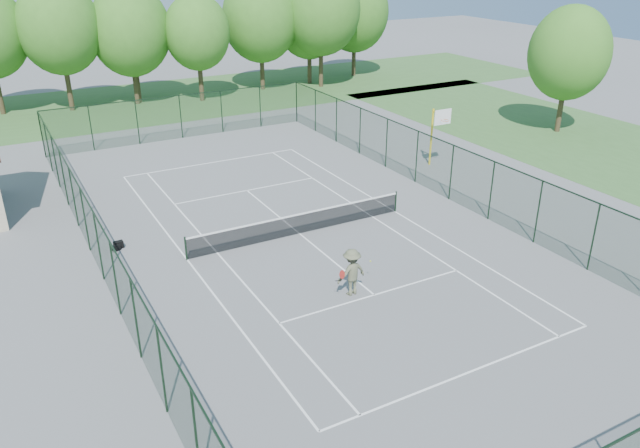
{
  "coord_description": "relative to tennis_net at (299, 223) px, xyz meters",
  "views": [
    {
      "loc": [
        -12.01,
        -23.78,
        12.62
      ],
      "look_at": [
        0.0,
        -2.0,
        1.3
      ],
      "focal_mm": 35.0,
      "sensor_mm": 36.0,
      "label": 1
    }
  ],
  "objects": [
    {
      "name": "ground",
      "position": [
        0.0,
        0.0,
        -0.58
      ],
      "size": [
        140.0,
        140.0,
        0.0
      ],
      "primitive_type": "plane",
      "color": "slate",
      "rests_on": "ground"
    },
    {
      "name": "grass_far",
      "position": [
        0.0,
        30.0,
        -0.57
      ],
      "size": [
        80.0,
        16.0,
        0.01
      ],
      "primitive_type": "cube",
      "color": "#426F35",
      "rests_on": "ground"
    },
    {
      "name": "grass_side",
      "position": [
        24.0,
        4.0,
        -0.57
      ],
      "size": [
        14.0,
        40.0,
        0.01
      ],
      "primitive_type": "cube",
      "color": "#426F35",
      "rests_on": "ground"
    },
    {
      "name": "court_lines",
      "position": [
        0.0,
        0.0,
        -0.57
      ],
      "size": [
        11.05,
        23.85,
        0.01
      ],
      "color": "white",
      "rests_on": "ground"
    },
    {
      "name": "tennis_net",
      "position": [
        0.0,
        0.0,
        0.0
      ],
      "size": [
        11.08,
        0.08,
        1.1
      ],
      "color": "black",
      "rests_on": "ground"
    },
    {
      "name": "fence_enclosure",
      "position": [
        0.0,
        0.0,
        0.98
      ],
      "size": [
        18.05,
        36.05,
        3.02
      ],
      "color": "#183A1E",
      "rests_on": "ground"
    },
    {
      "name": "tree_line_far",
      "position": [
        0.0,
        30.0,
        5.42
      ],
      "size": [
        39.4,
        6.4,
        9.7
      ],
      "color": "#463823",
      "rests_on": "ground"
    },
    {
      "name": "basketball_goal",
      "position": [
        11.62,
        4.54,
        1.99
      ],
      "size": [
        1.2,
        1.43,
        3.65
      ],
      "color": "yellow",
      "rests_on": "ground"
    },
    {
      "name": "tree_side",
      "position": [
        24.34,
        6.45,
        4.97
      ],
      "size": [
        5.56,
        5.56,
        8.8
      ],
      "color": "#463823",
      "rests_on": "ground"
    },
    {
      "name": "sports_bag_a",
      "position": [
        -7.82,
        2.59,
        -0.41
      ],
      "size": [
        0.43,
        0.28,
        0.33
      ],
      "primitive_type": "cube",
      "rotation": [
        0.0,
        0.0,
        0.07
      ],
      "color": "black",
      "rests_on": "ground"
    },
    {
      "name": "sports_bag_b",
      "position": [
        -7.97,
        2.4,
        -0.44
      ],
      "size": [
        0.39,
        0.3,
        0.27
      ],
      "primitive_type": "cube",
      "rotation": [
        0.0,
        0.0,
        0.29
      ],
      "color": "black",
      "rests_on": "ground"
    },
    {
      "name": "tennis_player",
      "position": [
        -0.74,
        -5.87,
        0.39
      ],
      "size": [
        2.04,
        0.85,
        1.93
      ],
      "color": "#5B5E44",
      "rests_on": "ground"
    }
  ]
}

